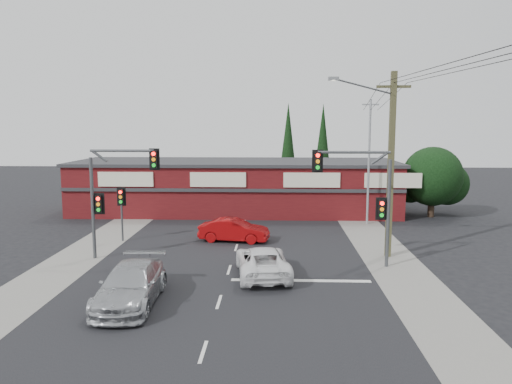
{
  "coord_description": "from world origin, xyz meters",
  "views": [
    {
      "loc": [
        2.28,
        -24.01,
        7.28
      ],
      "look_at": [
        1.23,
        3.0,
        3.55
      ],
      "focal_mm": 35.0,
      "sensor_mm": 36.0,
      "label": 1
    }
  ],
  "objects_px": {
    "white_suv": "(262,261)",
    "shop_building": "(236,186)",
    "silver_suv": "(131,285)",
    "red_sedan": "(234,230)",
    "utility_pole": "(389,159)"
  },
  "relations": [
    {
      "from": "red_sedan",
      "to": "utility_pole",
      "type": "relative_size",
      "value": 0.43
    },
    {
      "from": "white_suv",
      "to": "shop_building",
      "type": "relative_size",
      "value": 0.19
    },
    {
      "from": "white_suv",
      "to": "silver_suv",
      "type": "relative_size",
      "value": 0.93
    },
    {
      "from": "white_suv",
      "to": "shop_building",
      "type": "distance_m",
      "value": 18.01
    },
    {
      "from": "white_suv",
      "to": "red_sedan",
      "type": "relative_size",
      "value": 1.18
    },
    {
      "from": "white_suv",
      "to": "silver_suv",
      "type": "bearing_deg",
      "value": 30.07
    },
    {
      "from": "red_sedan",
      "to": "shop_building",
      "type": "height_order",
      "value": "shop_building"
    },
    {
      "from": "red_sedan",
      "to": "shop_building",
      "type": "relative_size",
      "value": 0.16
    },
    {
      "from": "silver_suv",
      "to": "shop_building",
      "type": "distance_m",
      "value": 21.95
    },
    {
      "from": "utility_pole",
      "to": "silver_suv",
      "type": "bearing_deg",
      "value": -146.91
    },
    {
      "from": "silver_suv",
      "to": "red_sedan",
      "type": "height_order",
      "value": "silver_suv"
    },
    {
      "from": "white_suv",
      "to": "silver_suv",
      "type": "distance_m",
      "value": 6.59
    },
    {
      "from": "white_suv",
      "to": "utility_pole",
      "type": "relative_size",
      "value": 0.51
    },
    {
      "from": "red_sedan",
      "to": "utility_pole",
      "type": "bearing_deg",
      "value": -102.26
    },
    {
      "from": "red_sedan",
      "to": "utility_pole",
      "type": "height_order",
      "value": "utility_pole"
    }
  ]
}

